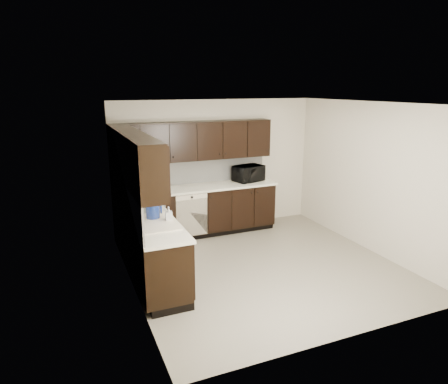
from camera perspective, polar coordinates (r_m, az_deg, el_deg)
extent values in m
plane|color=gray|center=(6.40, 5.59, -10.47)|extent=(4.00, 4.00, 0.00)
plane|color=white|center=(5.79, 6.22, 12.48)|extent=(4.00, 4.00, 0.00)
cube|color=beige|center=(7.75, -1.16, 3.83)|extent=(4.00, 0.02, 2.50)
cube|color=beige|center=(5.35, -13.33, -1.65)|extent=(0.02, 4.00, 2.50)
cube|color=beige|center=(7.13, 20.18, 1.94)|extent=(0.02, 4.00, 2.50)
cube|color=beige|center=(4.41, 18.39, -5.61)|extent=(4.00, 0.02, 2.50)
cube|color=black|center=(7.51, -3.84, -2.87)|extent=(3.00, 0.60, 0.90)
cube|color=black|center=(5.94, -10.49, -7.99)|extent=(0.60, 2.20, 0.90)
cube|color=black|center=(7.67, -3.87, -5.65)|extent=(3.00, 0.54, 0.10)
cube|color=black|center=(6.11, -10.03, -11.42)|extent=(0.54, 2.20, 0.10)
cube|color=white|center=(7.38, -3.91, 0.61)|extent=(3.03, 0.63, 0.04)
cube|color=white|center=(5.78, -10.70, -3.69)|extent=(0.63, 2.23, 0.04)
cube|color=silver|center=(7.59, -4.65, 3.01)|extent=(3.00, 0.02, 0.48)
cube|color=silver|center=(5.94, -14.15, -0.76)|extent=(0.02, 2.80, 0.48)
cube|color=black|center=(7.34, -4.37, 7.29)|extent=(3.00, 0.33, 0.70)
cube|color=black|center=(5.68, -12.74, 4.73)|extent=(0.33, 2.47, 0.70)
cube|color=#F6E6C9|center=(7.17, -4.61, -3.32)|extent=(0.58, 0.02, 0.78)
cube|color=#F6E6C9|center=(7.07, -4.66, -0.72)|extent=(0.58, 0.03, 0.08)
cylinder|color=black|center=(7.05, -4.61, -0.75)|extent=(0.04, 0.02, 0.04)
cube|color=#F6E6C9|center=(5.50, -9.84, -4.35)|extent=(0.54, 0.82, 0.03)
cube|color=#F6E6C9|center=(5.34, -9.31, -5.88)|extent=(0.42, 0.34, 0.16)
cube|color=#F6E6C9|center=(5.71, -10.26, -4.54)|extent=(0.42, 0.34, 0.16)
cylinder|color=silver|center=(5.42, -12.17, -3.37)|extent=(0.03, 0.03, 0.26)
cylinder|color=silver|center=(5.39, -11.72, -2.10)|extent=(0.14, 0.02, 0.02)
cylinder|color=#B2B2B7|center=(5.33, -9.33, -5.58)|extent=(0.20, 0.20, 0.10)
imported|color=black|center=(7.78, 3.51, 2.68)|extent=(0.64, 0.51, 0.31)
imported|color=gray|center=(5.52, -7.89, -3.13)|extent=(0.10, 0.11, 0.20)
imported|color=gray|center=(5.75, -12.31, -2.22)|extent=(0.12, 0.12, 0.27)
cube|color=silver|center=(7.08, -13.60, 0.74)|extent=(0.45, 0.39, 0.23)
cube|color=silver|center=(6.05, -11.14, -1.71)|extent=(0.53, 0.41, 0.19)
cylinder|color=navy|center=(5.62, -10.14, -2.44)|extent=(0.22, 0.22, 0.29)
cylinder|color=#0C8A7D|center=(6.13, -10.24, -1.38)|extent=(0.12, 0.12, 0.21)
cylinder|color=white|center=(6.73, -12.13, 0.55)|extent=(0.20, 0.20, 0.33)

